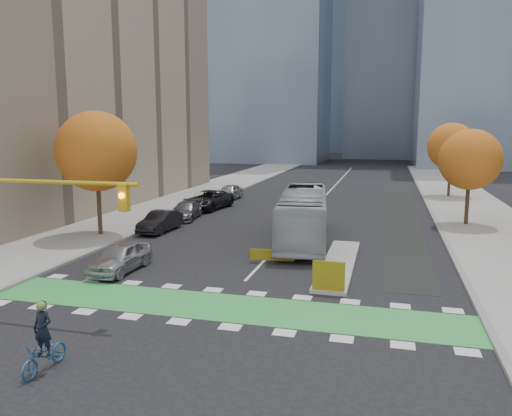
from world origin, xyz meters
The scene contains 24 objects.
ground centered at (0.00, 0.00, 0.00)m, with size 300.00×300.00×0.00m, color black.
sidewalk_west centered at (-13.50, 20.00, 0.07)m, with size 7.00×120.00×0.15m, color gray.
sidewalk_east centered at (13.50, 20.00, 0.07)m, with size 7.00×120.00×0.15m, color gray.
curb_west centered at (-10.00, 20.00, 0.07)m, with size 0.30×120.00×0.16m, color gray.
curb_east centered at (10.00, 20.00, 0.07)m, with size 0.30×120.00×0.16m, color gray.
bike_crossing centered at (0.00, 1.50, 0.01)m, with size 20.00×3.00×0.01m, color green.
centre_line centered at (0.00, 40.00, 0.01)m, with size 0.15×70.00×0.01m, color silver.
bike_lane_paint centered at (7.50, 30.00, 0.01)m, with size 2.50×50.00×0.01m, color black.
median_island centered at (4.00, 9.00, 0.08)m, with size 1.60×10.00×0.16m, color gray.
hazard_board centered at (4.00, 4.20, 0.80)m, with size 1.40×0.12×1.30m, color yellow.
building_west centered at (-24.00, 22.00, 12.50)m, with size 16.00×44.00×25.00m, color gray.
tower_ne centered at (20.00, 85.00, 30.00)m, with size 18.00×24.00×60.00m, color #47566B.
tower_far centered at (-4.00, 140.00, 40.00)m, with size 26.00×26.00×80.00m, color #47566B.
tree_west centered at (-12.00, 12.00, 5.62)m, with size 5.20×5.20×8.22m.
tree_east_near centered at (12.00, 22.00, 4.86)m, with size 4.40×4.40×7.08m.
tree_east_far centered at (12.50, 38.00, 5.24)m, with size 4.80×4.80×7.65m.
traffic_signal_west centered at (-7.93, -0.51, 4.03)m, with size 8.53×0.56×5.20m.
cyclist centered at (-3.29, -4.93, 0.72)m, with size 0.73×1.89×2.15m.
bus centered at (1.24, 14.10, 1.66)m, with size 2.79×11.92×3.32m, color #A3A9AA.
parked_car_a centered at (-6.50, 5.00, 0.73)m, with size 1.72×4.27×1.46m, color #A0A1A6.
parked_car_b centered at (-8.80, 14.41, 0.72)m, with size 1.52×4.35×1.43m, color black.
parked_car_c centered at (-9.00, 19.41, 0.68)m, with size 1.89×4.66×1.35m, color #55555B.
parked_car_d centered at (-9.00, 24.41, 0.82)m, with size 2.71×5.88×1.63m, color black.
parked_car_e centered at (-9.00, 30.58, 0.76)m, with size 1.81×4.49×1.53m, color #A09FA5.
Camera 1 is at (6.28, -16.70, 7.12)m, focal length 35.00 mm.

